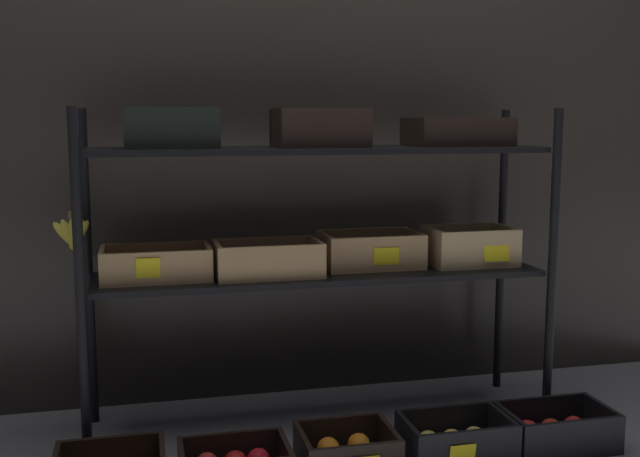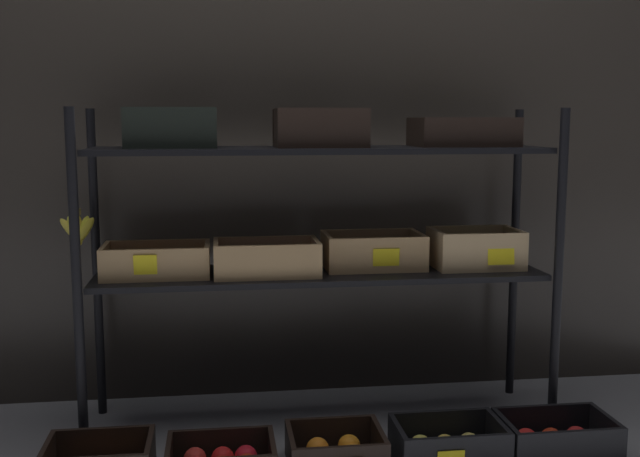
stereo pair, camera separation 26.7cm
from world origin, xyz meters
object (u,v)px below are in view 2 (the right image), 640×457
crate_ground_orange (335,453)px  crate_ground_apple_gold (448,448)px  crate_ground_rightmost_apple_red (556,442)px  display_rack (322,214)px

crate_ground_orange → crate_ground_apple_gold: 0.36m
crate_ground_orange → crate_ground_rightmost_apple_red: bearing=-1.6°
display_rack → crate_ground_rightmost_apple_red: (0.72, -0.40, -0.72)m
crate_ground_apple_gold → display_rack: bearing=131.7°
crate_ground_orange → display_rack: bearing=89.0°
display_rack → crate_ground_apple_gold: display_rack is taller
display_rack → crate_ground_orange: 0.82m
crate_ground_orange → crate_ground_apple_gold: size_ratio=0.87×
display_rack → crate_ground_apple_gold: size_ratio=4.98×
crate_ground_rightmost_apple_red → display_rack: bearing=151.3°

